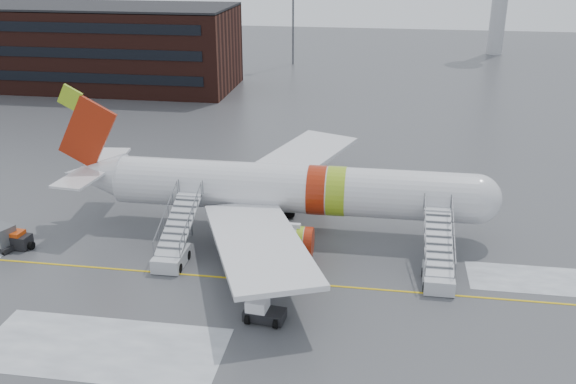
% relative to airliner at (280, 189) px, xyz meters
% --- Properties ---
extents(ground, '(260.00, 260.00, 0.00)m').
position_rel_airliner_xyz_m(ground, '(-1.39, -7.49, -3.42)').
color(ground, '#494C4F').
rests_on(ground, ground).
extents(airliner, '(35.03, 32.97, 11.18)m').
position_rel_airliner_xyz_m(airliner, '(0.00, 0.00, 0.00)').
color(airliner, silver).
rests_on(airliner, ground).
extents(airstair_fwd, '(2.05, 7.70, 3.48)m').
position_rel_airliner_xyz_m(airstair_fwd, '(11.97, -6.54, -2.35)').
color(airstair_fwd, '#BABDC2').
rests_on(airstair_fwd, ground).
extents(airstair_aft, '(2.05, 7.70, 3.48)m').
position_rel_airliner_xyz_m(airstair_aft, '(-6.65, -6.54, -2.35)').
color(airstair_aft, '#BABDC2').
rests_on(airstair_aft, ground).
extents(pushback_tug, '(2.62, 2.08, 1.42)m').
position_rel_airliner_xyz_m(pushback_tug, '(1.09, -13.22, -2.79)').
color(pushback_tug, black).
rests_on(pushback_tug, ground).
extents(uld_container, '(2.66, 2.31, 1.82)m').
position_rel_airliner_xyz_m(uld_container, '(-20.00, -6.70, -2.57)').
color(uld_container, black).
rests_on(uld_container, ground).
extents(baggage_tractor, '(2.63, 1.35, 1.34)m').
position_rel_airliner_xyz_m(baggage_tractor, '(-18.98, -6.41, -2.85)').
color(baggage_tractor, black).
rests_on(baggage_tractor, ground).
extents(terminal_building, '(62.00, 16.11, 12.30)m').
position_rel_airliner_xyz_m(terminal_building, '(-46.39, 47.49, 2.78)').
color(terminal_building, '#3F1E16').
rests_on(terminal_building, ground).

